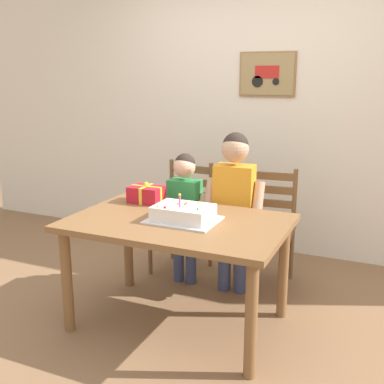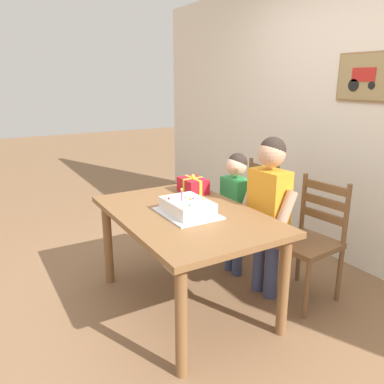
# 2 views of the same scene
# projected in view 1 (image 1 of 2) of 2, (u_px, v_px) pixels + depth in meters

# --- Properties ---
(ground_plane) EXTENTS (20.00, 20.00, 0.00)m
(ground_plane) POSITION_uv_depth(u_px,v_px,m) (179.00, 322.00, 3.21)
(ground_plane) COLOR #846042
(back_wall) EXTENTS (6.40, 0.11, 2.60)m
(back_wall) POSITION_uv_depth(u_px,v_px,m) (254.00, 112.00, 4.36)
(back_wall) COLOR silver
(back_wall) RESTS_ON ground
(dining_table) EXTENTS (1.39, 0.91, 0.73)m
(dining_table) POSITION_uv_depth(u_px,v_px,m) (178.00, 234.00, 3.06)
(dining_table) COLOR brown
(dining_table) RESTS_ON ground
(birthday_cake) EXTENTS (0.44, 0.34, 0.19)m
(birthday_cake) POSITION_uv_depth(u_px,v_px,m) (183.00, 214.00, 3.00)
(birthday_cake) COLOR silver
(birthday_cake) RESTS_ON dining_table
(gift_box_red_large) EXTENTS (0.24, 0.18, 0.15)m
(gift_box_red_large) POSITION_uv_depth(u_px,v_px,m) (146.00, 194.00, 3.44)
(gift_box_red_large) COLOR red
(gift_box_red_large) RESTS_ON dining_table
(chair_left) EXTENTS (0.44, 0.44, 0.92)m
(chair_left) POSITION_uv_depth(u_px,v_px,m) (183.00, 217.00, 4.00)
(chair_left) COLOR brown
(chair_left) RESTS_ON ground
(chair_right) EXTENTS (0.46, 0.46, 0.92)m
(chair_right) POSITION_uv_depth(u_px,v_px,m) (266.00, 227.00, 3.71)
(chair_right) COLOR brown
(chair_right) RESTS_ON ground
(child_older) EXTENTS (0.46, 0.27, 1.24)m
(child_older) POSITION_uv_depth(u_px,v_px,m) (234.00, 198.00, 3.50)
(child_older) COLOR #38426B
(child_older) RESTS_ON ground
(child_younger) EXTENTS (0.38, 0.22, 1.05)m
(child_younger) POSITION_uv_depth(u_px,v_px,m) (185.00, 206.00, 3.69)
(child_younger) COLOR #38426B
(child_younger) RESTS_ON ground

